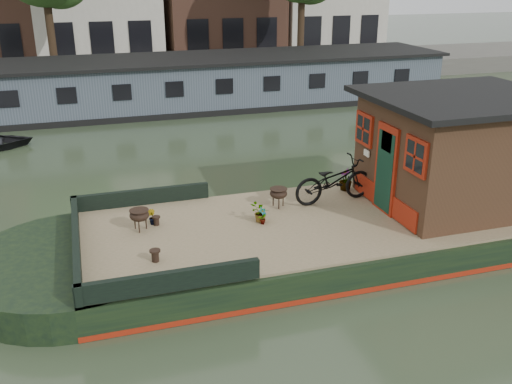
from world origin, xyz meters
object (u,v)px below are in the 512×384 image
object	(u,v)px
bicycle	(334,180)
potted_plant_a	(263,216)
cabin	(459,149)
brazier_front	(140,220)
brazier_rear	(278,198)

from	to	relation	value
bicycle	potted_plant_a	xyz separation A→B (m)	(-1.90, -0.71, -0.32)
cabin	potted_plant_a	world-z (taller)	cabin
brazier_front	brazier_rear	size ratio (longest dim) A/B	1.01
cabin	potted_plant_a	size ratio (longest dim) A/B	10.88
cabin	brazier_rear	distance (m)	4.07
cabin	brazier_front	distance (m)	6.98
brazier_rear	potted_plant_a	bearing A→B (deg)	-128.65
bicycle	cabin	bearing A→B (deg)	-112.84
bicycle	brazier_rear	distance (m)	1.32
bicycle	potted_plant_a	distance (m)	2.05
cabin	bicycle	distance (m)	2.78
cabin	potted_plant_a	xyz separation A→B (m)	(-4.46, 0.11, -1.04)
bicycle	brazier_front	size ratio (longest dim) A/B	4.33
bicycle	brazier_front	xyz separation A→B (m)	(-4.32, -0.25, -0.28)
brazier_front	brazier_rear	distance (m)	3.05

